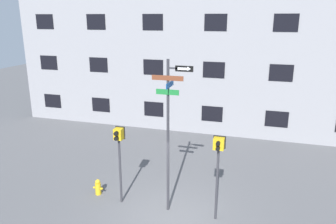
% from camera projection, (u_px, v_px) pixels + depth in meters
% --- Properties ---
extents(ground_plane, '(60.00, 60.00, 0.00)m').
position_uv_depth(ground_plane, '(170.00, 219.00, 10.78)').
color(ground_plane, '#515154').
extents(building_facade, '(24.00, 0.64, 12.29)m').
position_uv_depth(building_facade, '(217.00, 22.00, 17.11)').
color(building_facade, gray).
rests_on(building_facade, ground_plane).
extents(street_sign_pole, '(1.29, 0.77, 5.19)m').
position_uv_depth(street_sign_pole, '(170.00, 125.00, 10.46)').
color(street_sign_pole, '#2D2D33').
rests_on(street_sign_pole, ground_plane).
extents(pedestrian_signal_left, '(0.34, 0.40, 2.82)m').
position_uv_depth(pedestrian_signal_left, '(119.00, 145.00, 11.20)').
color(pedestrian_signal_left, '#2D2D33').
rests_on(pedestrian_signal_left, ground_plane).
extents(pedestrian_signal_right, '(0.39, 0.40, 2.87)m').
position_uv_depth(pedestrian_signal_right, '(218.00, 156.00, 10.20)').
color(pedestrian_signal_right, '#2D2D33').
rests_on(pedestrian_signal_right, ground_plane).
extents(fire_hydrant, '(0.38, 0.22, 0.61)m').
position_uv_depth(fire_hydrant, '(98.00, 187.00, 12.24)').
color(fire_hydrant, gold).
rests_on(fire_hydrant, ground_plane).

